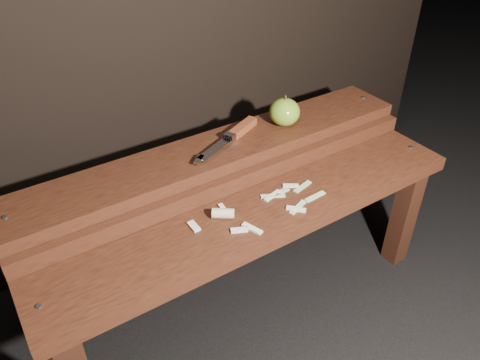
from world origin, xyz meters
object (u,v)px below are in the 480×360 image
knife (236,133)px  apple (285,112)px  bench_rear_tier (220,172)px  bench_front_tier (265,232)px

knife → apple: bearing=-6.1°
bench_rear_tier → knife: size_ratio=4.49×
bench_rear_tier → apple: size_ratio=12.79×
apple → knife: size_ratio=0.35×
bench_front_tier → knife: knife is taller
bench_rear_tier → knife: bearing=17.2°
bench_front_tier → bench_rear_tier: 0.23m
knife → bench_front_tier: bearing=-105.6°
bench_rear_tier → knife: (0.07, 0.02, 0.10)m
bench_front_tier → apple: 0.38m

